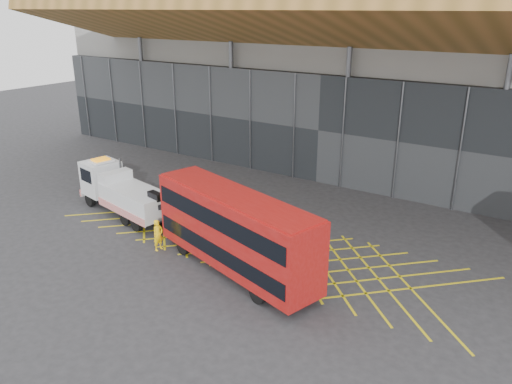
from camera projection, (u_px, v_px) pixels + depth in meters
The scene contains 6 objects.
ground_plane at pixel (201, 227), 30.26m from camera, with size 120.00×120.00×0.00m, color #2B2B2D.
road_markings at pixel (256, 243), 28.18m from camera, with size 24.76×7.16×0.01m.
construction_building at pixel (360, 53), 40.50m from camera, with size 55.00×23.97×18.00m.
recovery_truck at pixel (122, 192), 31.70m from camera, with size 9.33×3.74×3.24m.
bus_towed at pixel (235, 229), 24.43m from camera, with size 10.42×5.10×4.15m.
worker at pixel (158, 235), 27.10m from camera, with size 0.64×0.42×1.75m, color yellow.
Camera 1 is at (18.05, -21.18, 12.52)m, focal length 35.00 mm.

